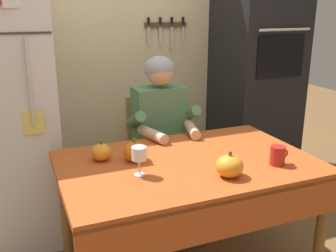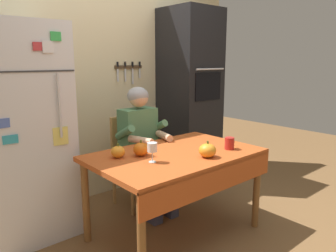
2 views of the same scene
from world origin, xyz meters
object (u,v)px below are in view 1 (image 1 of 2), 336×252
at_px(wine_glass, 139,155).
at_px(pumpkin_large, 101,152).
at_px(coffee_mug, 278,155).
at_px(refrigerator, 0,113).
at_px(pumpkin_small, 230,166).
at_px(seated_person, 163,130).
at_px(pumpkin_medium, 135,152).
at_px(chair_behind_person, 154,151).
at_px(dining_table, 189,176).
at_px(wall_oven, 256,71).

height_order(wine_glass, pumpkin_large, wine_glass).
bearing_deg(pumpkin_large, coffee_mug, -26.02).
xyz_separation_m(refrigerator, pumpkin_small, (1.06, -1.13, -0.10)).
height_order(seated_person, pumpkin_small, seated_person).
distance_m(pumpkin_medium, pumpkin_small, 0.53).
distance_m(refrigerator, pumpkin_large, 0.85).
bearing_deg(pumpkin_medium, wine_glass, -100.66).
bearing_deg(chair_behind_person, coffee_mug, -71.08).
relative_size(dining_table, chair_behind_person, 1.51).
bearing_deg(wall_oven, pumpkin_medium, -149.17).
bearing_deg(pumpkin_medium, pumpkin_large, 154.72).
bearing_deg(wall_oven, seated_person, -161.73).
relative_size(pumpkin_large, pumpkin_small, 0.84).
height_order(seated_person, pumpkin_large, seated_person).
bearing_deg(wall_oven, pumpkin_large, -154.54).
height_order(seated_person, coffee_mug, seated_person).
height_order(refrigerator, wall_oven, wall_oven).
bearing_deg(chair_behind_person, pumpkin_large, -132.07).
height_order(pumpkin_large, pumpkin_medium, pumpkin_medium).
xyz_separation_m(wall_oven, coffee_mug, (-0.62, -1.13, -0.26)).
distance_m(dining_table, pumpkin_small, 0.30).
height_order(dining_table, coffee_mug, coffee_mug).
bearing_deg(refrigerator, seated_person, -15.12).
bearing_deg(chair_behind_person, dining_table, -96.02).
bearing_deg(seated_person, pumpkin_large, -143.26).
relative_size(dining_table, seated_person, 1.12).
relative_size(dining_table, wine_glass, 9.11).
distance_m(wall_oven, dining_table, 1.45).
bearing_deg(wine_glass, refrigerator, 124.21).
bearing_deg(pumpkin_small, refrigerator, 133.12).
bearing_deg(pumpkin_small, pumpkin_large, 139.96).
xyz_separation_m(chair_behind_person, pumpkin_small, (0.02, -1.04, 0.29)).
relative_size(seated_person, wine_glass, 8.10).
distance_m(pumpkin_large, pumpkin_small, 0.71).
relative_size(wall_oven, dining_table, 1.50).
bearing_deg(wine_glass, pumpkin_large, 115.49).
height_order(coffee_mug, pumpkin_large, pumpkin_large).
distance_m(seated_person, pumpkin_small, 0.85).
relative_size(seated_person, coffee_mug, 11.32).
xyz_separation_m(coffee_mug, pumpkin_medium, (-0.70, 0.34, 0.00)).
bearing_deg(refrigerator, pumpkin_large, -52.64).
xyz_separation_m(wall_oven, pumpkin_small, (-0.94, -1.17, -0.25)).
relative_size(coffee_mug, pumpkin_small, 0.79).
bearing_deg(wine_glass, coffee_mug, -11.37).
distance_m(dining_table, wine_glass, 0.37).
xyz_separation_m(seated_person, pumpkin_medium, (-0.35, -0.47, 0.06)).
xyz_separation_m(seated_person, coffee_mug, (0.34, -0.81, 0.06)).
bearing_deg(chair_behind_person, wine_glass, -114.63).
distance_m(refrigerator, dining_table, 1.32).
height_order(refrigerator, pumpkin_medium, refrigerator).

